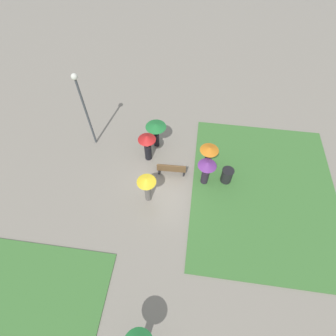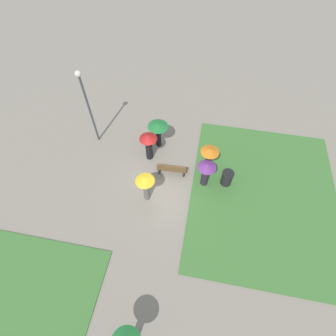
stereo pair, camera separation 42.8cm
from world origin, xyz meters
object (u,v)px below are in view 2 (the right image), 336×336
(park_bench, at_px, (172,169))
(crowd_person_orange, at_px, (209,156))
(crowd_person_green, at_px, (158,129))
(crowd_person_yellow, at_px, (145,183))
(trash_bin, at_px, (227,178))
(crowd_person_purple, at_px, (206,171))
(lamp_post, at_px, (87,100))
(crowd_person_red, at_px, (149,143))

(park_bench, xyz_separation_m, crowd_person_orange, (-1.90, -0.56, 0.87))
(park_bench, bearing_deg, crowd_person_green, -61.94)
(crowd_person_green, distance_m, crowd_person_yellow, 3.74)
(trash_bin, height_order, crowd_person_purple, crowd_person_purple)
(crowd_person_orange, height_order, crowd_person_yellow, crowd_person_orange)
(lamp_post, xyz_separation_m, crowd_person_green, (-3.75, -0.27, -1.70))
(park_bench, distance_m, crowd_person_orange, 2.16)
(crowd_person_orange, bearing_deg, crowd_person_purple, 77.62)
(lamp_post, height_order, trash_bin, lamp_post)
(crowd_person_red, bearing_deg, crowd_person_purple, 165.42)
(park_bench, relative_size, lamp_post, 0.33)
(crowd_person_orange, xyz_separation_m, crowd_person_yellow, (2.89, 2.30, 0.06))
(lamp_post, bearing_deg, crowd_person_yellow, 138.41)
(lamp_post, bearing_deg, crowd_person_green, -175.90)
(lamp_post, relative_size, crowd_person_orange, 2.51)
(park_bench, height_order, crowd_person_orange, crowd_person_orange)
(park_bench, distance_m, crowd_person_purple, 2.00)
(crowd_person_purple, xyz_separation_m, crowd_person_yellow, (2.84, 1.43, 0.22))
(crowd_person_green, bearing_deg, crowd_person_red, 125.04)
(crowd_person_red, xyz_separation_m, crowd_person_yellow, (-0.47, 2.68, 0.10))
(crowd_person_red, bearing_deg, crowd_person_green, -100.63)
(crowd_person_purple, bearing_deg, park_bench, 38.07)
(lamp_post, relative_size, trash_bin, 4.92)
(trash_bin, bearing_deg, lamp_post, -12.80)
(lamp_post, distance_m, crowd_person_orange, 7.11)
(crowd_person_green, height_order, crowd_person_purple, crowd_person_green)
(crowd_person_yellow, bearing_deg, crowd_person_purple, 113.09)
(trash_bin, distance_m, crowd_person_green, 4.73)
(crowd_person_orange, distance_m, crowd_person_yellow, 3.69)
(trash_bin, bearing_deg, crowd_person_yellow, 22.57)
(trash_bin, height_order, crowd_person_orange, crowd_person_orange)
(park_bench, xyz_separation_m, trash_bin, (-3.02, 0.07, 0.03))
(crowd_person_yellow, bearing_deg, park_bench, 146.46)
(park_bench, distance_m, crowd_person_red, 1.93)
(crowd_person_red, distance_m, crowd_person_green, 1.10)
(park_bench, relative_size, crowd_person_green, 0.90)
(crowd_person_orange, relative_size, crowd_person_red, 1.01)
(crowd_person_yellow, bearing_deg, trash_bin, 108.86)
(crowd_person_orange, distance_m, crowd_person_red, 3.38)
(crowd_person_purple, bearing_deg, crowd_person_green, 9.79)
(park_bench, height_order, crowd_person_green, crowd_person_green)
(park_bench, xyz_separation_m, crowd_person_green, (1.15, -2.00, 0.89))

